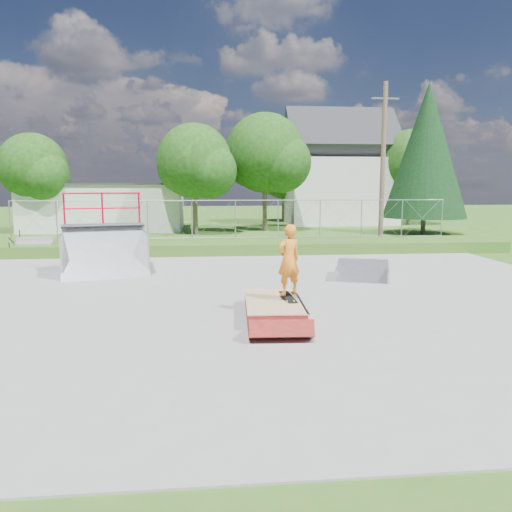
{
  "coord_description": "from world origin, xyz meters",
  "views": [
    {
      "loc": [
        -1.35,
        -12.56,
        2.97
      ],
      "look_at": [
        -0.04,
        0.51,
        1.1
      ],
      "focal_mm": 35.0,
      "sensor_mm": 36.0,
      "label": 1
    }
  ],
  "objects": [
    {
      "name": "tree_left_near",
      "position": [
        -1.75,
        17.83,
        4.24
      ],
      "size": [
        4.76,
        4.48,
        6.65
      ],
      "color": "brown",
      "rests_on": "ground"
    },
    {
      "name": "gable_house",
      "position": [
        9.0,
        26.0,
        3.84
      ],
      "size": [
        8.4,
        6.08,
        8.94
      ],
      "color": "beige",
      "rests_on": "ground"
    },
    {
      "name": "utility_pole",
      "position": [
        7.5,
        12.0,
        4.0
      ],
      "size": [
        0.24,
        0.24,
        8.0
      ],
      "primitive_type": "cylinder",
      "color": "brown",
      "rests_on": "ground"
    },
    {
      "name": "grass_berm",
      "position": [
        0.0,
        9.5,
        0.25
      ],
      "size": [
        24.0,
        3.0,
        0.5
      ],
      "primitive_type": "cube",
      "color": "#305718",
      "rests_on": "ground"
    },
    {
      "name": "flat_bank_ramp",
      "position": [
        3.57,
        2.63,
        0.25
      ],
      "size": [
        2.1,
        2.17,
        0.5
      ],
      "primitive_type": null,
      "rotation": [
        0.0,
        0.0,
        -0.33
      ],
      "color": "#9FA1A7",
      "rests_on": "concrete_pad"
    },
    {
      "name": "concrete_stairs",
      "position": [
        -8.5,
        8.7,
        0.4
      ],
      "size": [
        1.5,
        1.6,
        0.8
      ],
      "primitive_type": null,
      "color": "gray",
      "rests_on": "ground"
    },
    {
      "name": "ground",
      "position": [
        0.0,
        0.0,
        0.0
      ],
      "size": [
        120.0,
        120.0,
        0.0
      ],
      "primitive_type": "plane",
      "color": "#305718",
      "rests_on": "ground"
    },
    {
      "name": "utility_building_flat",
      "position": [
        -8.0,
        22.0,
        1.5
      ],
      "size": [
        10.0,
        6.0,
        3.0
      ],
      "primitive_type": "cube",
      "color": "beige",
      "rests_on": "ground"
    },
    {
      "name": "tree_right_far",
      "position": [
        14.27,
        23.82,
        4.54
      ],
      "size": [
        5.1,
        4.8,
        7.12
      ],
      "color": "brown",
      "rests_on": "ground"
    },
    {
      "name": "tree_back_mid",
      "position": [
        5.21,
        27.86,
        3.63
      ],
      "size": [
        4.08,
        3.84,
        5.7
      ],
      "color": "brown",
      "rests_on": "ground"
    },
    {
      "name": "concrete_pad",
      "position": [
        0.0,
        0.0,
        0.02
      ],
      "size": [
        20.0,
        16.0,
        0.04
      ],
      "primitive_type": "cube",
      "color": "gray",
      "rests_on": "ground"
    },
    {
      "name": "grind_box",
      "position": [
        0.14,
        -1.6,
        0.19
      ],
      "size": [
        1.39,
        2.64,
        0.38
      ],
      "rotation": [
        0.0,
        0.0,
        -0.06
      ],
      "color": "maroon",
      "rests_on": "concrete_pad"
    },
    {
      "name": "skater",
      "position": [
        0.49,
        -1.58,
        1.23
      ],
      "size": [
        0.69,
        0.59,
        1.6
      ],
      "primitive_type": "imported",
      "rotation": [
        0.0,
        0.0,
        3.56
      ],
      "color": "orange",
      "rests_on": "grind_box"
    },
    {
      "name": "quarter_pipe",
      "position": [
        -4.71,
        4.27,
        1.36
      ],
      "size": [
        3.15,
        2.83,
        2.71
      ],
      "primitive_type": null,
      "rotation": [
        0.0,
        0.0,
        0.22
      ],
      "color": "#9FA1A7",
      "rests_on": "concrete_pad"
    },
    {
      "name": "tree_left_far",
      "position": [
        -11.77,
        19.85,
        3.94
      ],
      "size": [
        4.42,
        4.16,
        6.18
      ],
      "color": "brown",
      "rests_on": "ground"
    },
    {
      "name": "skateboard",
      "position": [
        0.49,
        -1.58,
        0.43
      ],
      "size": [
        0.34,
        0.82,
        0.13
      ],
      "primitive_type": "cube",
      "rotation": [
        0.14,
        0.0,
        0.15
      ],
      "color": "black",
      "rests_on": "grind_box"
    },
    {
      "name": "tree_center",
      "position": [
        2.78,
        19.81,
        4.85
      ],
      "size": [
        5.44,
        5.12,
        7.6
      ],
      "color": "brown",
      "rests_on": "ground"
    },
    {
      "name": "chain_link_fence",
      "position": [
        0.0,
        10.5,
        1.4
      ],
      "size": [
        20.0,
        0.06,
        1.8
      ],
      "primitive_type": null,
      "color": "gray",
      "rests_on": "grass_berm"
    },
    {
      "name": "conifer_tree",
      "position": [
        12.0,
        17.0,
        5.05
      ],
      "size": [
        5.04,
        5.04,
        9.1
      ],
      "color": "brown",
      "rests_on": "ground"
    }
  ]
}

